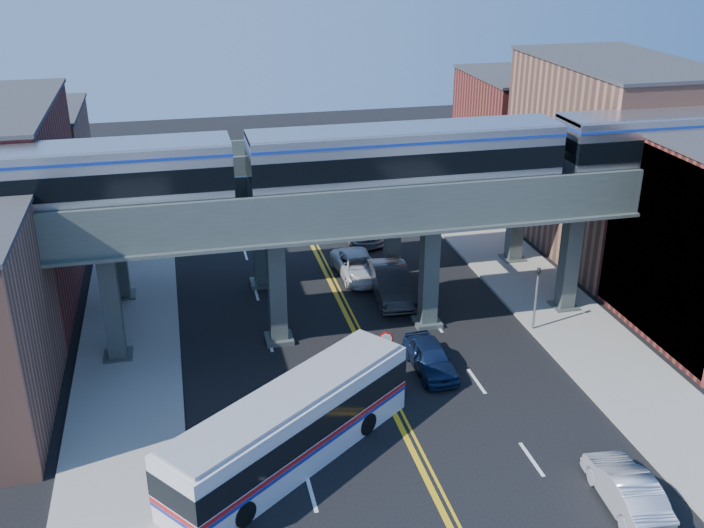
{
  "coord_description": "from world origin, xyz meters",
  "views": [
    {
      "loc": [
        -8.35,
        -27.41,
        19.8
      ],
      "look_at": [
        -0.69,
        5.6,
        5.01
      ],
      "focal_mm": 40.0,
      "sensor_mm": 36.0,
      "label": 1
    }
  ],
  "objects_px": {
    "traffic_signal": "(537,292)",
    "car_lane_b": "(391,283)",
    "transit_train": "(406,158)",
    "transit_bus": "(291,428)",
    "car_lane_a": "(430,357)",
    "car_lane_c": "(357,266)",
    "stop_sign": "(386,348)",
    "car_parked_curb": "(627,489)",
    "car_lane_d": "(357,225)"
  },
  "relations": [
    {
      "from": "transit_train",
      "to": "stop_sign",
      "type": "bearing_deg",
      "value": -114.25
    },
    {
      "from": "car_lane_c",
      "to": "car_lane_d",
      "type": "relative_size",
      "value": 0.86
    },
    {
      "from": "car_lane_a",
      "to": "car_lane_d",
      "type": "distance_m",
      "value": 17.87
    },
    {
      "from": "traffic_signal",
      "to": "car_lane_c",
      "type": "relative_size",
      "value": 0.82
    },
    {
      "from": "traffic_signal",
      "to": "car_lane_b",
      "type": "xyz_separation_m",
      "value": [
        -6.2,
        5.57,
        -1.38
      ]
    },
    {
      "from": "transit_train",
      "to": "traffic_signal",
      "type": "height_order",
      "value": "transit_train"
    },
    {
      "from": "transit_bus",
      "to": "transit_train",
      "type": "bearing_deg",
      "value": 15.37
    },
    {
      "from": "transit_bus",
      "to": "car_lane_b",
      "type": "bearing_deg",
      "value": 21.99
    },
    {
      "from": "transit_train",
      "to": "stop_sign",
      "type": "relative_size",
      "value": 18.05
    },
    {
      "from": "stop_sign",
      "to": "transit_bus",
      "type": "relative_size",
      "value": 0.24
    },
    {
      "from": "car_lane_b",
      "to": "traffic_signal",
      "type": "bearing_deg",
      "value": -37.27
    },
    {
      "from": "car_lane_b",
      "to": "transit_train",
      "type": "bearing_deg",
      "value": -92.43
    },
    {
      "from": "car_lane_c",
      "to": "car_parked_curb",
      "type": "distance_m",
      "value": 22.68
    },
    {
      "from": "car_lane_d",
      "to": "car_parked_curb",
      "type": "relative_size",
      "value": 1.29
    },
    {
      "from": "stop_sign",
      "to": "traffic_signal",
      "type": "xyz_separation_m",
      "value": [
        8.9,
        3.0,
        0.54
      ]
    },
    {
      "from": "stop_sign",
      "to": "car_lane_b",
      "type": "height_order",
      "value": "stop_sign"
    },
    {
      "from": "transit_train",
      "to": "car_parked_curb",
      "type": "xyz_separation_m",
      "value": [
        4.12,
        -15.28,
        -8.53
      ]
    },
    {
      "from": "car_lane_b",
      "to": "transit_bus",
      "type": "bearing_deg",
      "value": -115.73
    },
    {
      "from": "stop_sign",
      "to": "car_lane_b",
      "type": "distance_m",
      "value": 9.02
    },
    {
      "from": "car_lane_b",
      "to": "car_parked_curb",
      "type": "bearing_deg",
      "value": -74.32
    },
    {
      "from": "stop_sign",
      "to": "car_lane_a",
      "type": "xyz_separation_m",
      "value": [
        2.36,
        0.45,
        -1.03
      ]
    },
    {
      "from": "car_lane_a",
      "to": "car_lane_c",
      "type": "xyz_separation_m",
      "value": [
        -0.86,
        11.42,
        -0.03
      ]
    },
    {
      "from": "transit_bus",
      "to": "car_lane_a",
      "type": "height_order",
      "value": "transit_bus"
    },
    {
      "from": "traffic_signal",
      "to": "car_lane_c",
      "type": "distance_m",
      "value": 11.66
    },
    {
      "from": "stop_sign",
      "to": "traffic_signal",
      "type": "distance_m",
      "value": 9.41
    },
    {
      "from": "traffic_signal",
      "to": "car_parked_curb",
      "type": "height_order",
      "value": "traffic_signal"
    },
    {
      "from": "car_lane_a",
      "to": "car_lane_c",
      "type": "relative_size",
      "value": 0.86
    },
    {
      "from": "stop_sign",
      "to": "transit_bus",
      "type": "distance_m",
      "value": 7.11
    },
    {
      "from": "transit_train",
      "to": "transit_bus",
      "type": "relative_size",
      "value": 4.34
    },
    {
      "from": "transit_bus",
      "to": "car_lane_b",
      "type": "distance_m",
      "value": 15.59
    },
    {
      "from": "car_lane_b",
      "to": "car_parked_curb",
      "type": "xyz_separation_m",
      "value": [
        3.67,
        -18.85,
        -0.17
      ]
    },
    {
      "from": "transit_train",
      "to": "traffic_signal",
      "type": "distance_m",
      "value": 9.84
    },
    {
      "from": "car_lane_c",
      "to": "car_parked_curb",
      "type": "height_order",
      "value": "car_parked_curb"
    },
    {
      "from": "stop_sign",
      "to": "car_lane_c",
      "type": "height_order",
      "value": "stop_sign"
    },
    {
      "from": "traffic_signal",
      "to": "car_lane_d",
      "type": "relative_size",
      "value": 0.7
    },
    {
      "from": "stop_sign",
      "to": "traffic_signal",
      "type": "bearing_deg",
      "value": 18.63
    },
    {
      "from": "transit_train",
      "to": "car_lane_b",
      "type": "distance_m",
      "value": 9.1
    },
    {
      "from": "transit_bus",
      "to": "car_lane_a",
      "type": "relative_size",
      "value": 2.54
    },
    {
      "from": "traffic_signal",
      "to": "car_lane_b",
      "type": "bearing_deg",
      "value": 138.07
    },
    {
      "from": "transit_bus",
      "to": "car_lane_d",
      "type": "relative_size",
      "value": 1.87
    },
    {
      "from": "traffic_signal",
      "to": "car_parked_curb",
      "type": "bearing_deg",
      "value": -100.79
    },
    {
      "from": "stop_sign",
      "to": "car_lane_a",
      "type": "bearing_deg",
      "value": 10.69
    },
    {
      "from": "car_lane_d",
      "to": "car_lane_b",
      "type": "bearing_deg",
      "value": -97.75
    },
    {
      "from": "stop_sign",
      "to": "car_parked_curb",
      "type": "height_order",
      "value": "stop_sign"
    },
    {
      "from": "car_lane_a",
      "to": "car_lane_d",
      "type": "height_order",
      "value": "car_lane_d"
    },
    {
      "from": "stop_sign",
      "to": "car_parked_curb",
      "type": "xyz_separation_m",
      "value": [
        6.37,
        -10.28,
        -1.01
      ]
    },
    {
      "from": "car_lane_c",
      "to": "car_lane_b",
      "type": "bearing_deg",
      "value": -73.24
    },
    {
      "from": "car_lane_a",
      "to": "car_lane_c",
      "type": "bearing_deg",
      "value": 93.11
    },
    {
      "from": "transit_bus",
      "to": "car_parked_curb",
      "type": "xyz_separation_m",
      "value": [
        11.55,
        -5.41,
        -0.81
      ]
    },
    {
      "from": "car_lane_d",
      "to": "car_parked_curb",
      "type": "bearing_deg",
      "value": -89.21
    }
  ]
}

